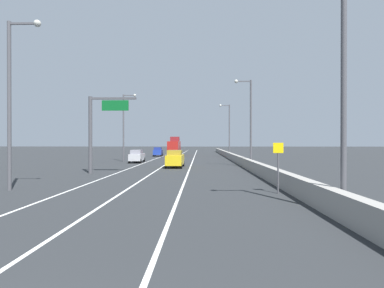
# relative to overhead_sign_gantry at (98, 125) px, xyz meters

# --- Properties ---
(ground_plane) EXTENTS (320.00, 320.00, 0.00)m
(ground_plane) POSITION_rel_overhead_sign_gantry_xyz_m (7.26, 36.90, -4.73)
(ground_plane) COLOR #26282B
(lane_stripe_left) EXTENTS (0.16, 130.00, 0.00)m
(lane_stripe_left) POSITION_rel_overhead_sign_gantry_xyz_m (1.76, 27.90, -4.73)
(lane_stripe_left) COLOR silver
(lane_stripe_left) RESTS_ON ground_plane
(lane_stripe_center) EXTENTS (0.16, 130.00, 0.00)m
(lane_stripe_center) POSITION_rel_overhead_sign_gantry_xyz_m (5.26, 27.90, -4.73)
(lane_stripe_center) COLOR silver
(lane_stripe_center) RESTS_ON ground_plane
(lane_stripe_right) EXTENTS (0.16, 130.00, 0.00)m
(lane_stripe_right) POSITION_rel_overhead_sign_gantry_xyz_m (8.76, 27.90, -4.73)
(lane_stripe_right) COLOR silver
(lane_stripe_right) RESTS_ON ground_plane
(jersey_barrier_right) EXTENTS (0.60, 120.00, 1.10)m
(jersey_barrier_right) POSITION_rel_overhead_sign_gantry_xyz_m (15.45, 12.90, -4.18)
(jersey_barrier_right) COLOR gray
(jersey_barrier_right) RESTS_ON ground_plane
(overhead_sign_gantry) EXTENTS (4.68, 0.36, 7.50)m
(overhead_sign_gantry) POSITION_rel_overhead_sign_gantry_xyz_m (0.00, 0.00, 0.00)
(overhead_sign_gantry) COLOR #47474C
(overhead_sign_gantry) RESTS_ON ground_plane
(speed_advisory_sign) EXTENTS (0.60, 0.11, 3.00)m
(speed_advisory_sign) POSITION_rel_overhead_sign_gantry_xyz_m (14.55, -11.58, -2.96)
(speed_advisory_sign) COLOR #4C4C51
(speed_advisory_sign) RESTS_ON ground_plane
(lamp_post_right_near) EXTENTS (2.14, 0.44, 10.69)m
(lamp_post_right_near) POSITION_rel_overhead_sign_gantry_xyz_m (15.74, -16.80, 1.38)
(lamp_post_right_near) COLOR #4C4C51
(lamp_post_right_near) RESTS_ON ground_plane
(lamp_post_right_second) EXTENTS (2.14, 0.44, 10.69)m
(lamp_post_right_second) POSITION_rel_overhead_sign_gantry_xyz_m (15.90, 8.08, 1.38)
(lamp_post_right_second) COLOR #4C4C51
(lamp_post_right_second) RESTS_ON ground_plane
(lamp_post_right_third) EXTENTS (2.14, 0.44, 10.69)m
(lamp_post_right_third) POSITION_rel_overhead_sign_gantry_xyz_m (15.63, 32.95, 1.38)
(lamp_post_right_third) COLOR #4C4C51
(lamp_post_right_third) RESTS_ON ground_plane
(lamp_post_left_near) EXTENTS (2.14, 0.44, 10.69)m
(lamp_post_left_near) POSITION_rel_overhead_sign_gantry_xyz_m (-1.79, -10.80, 1.38)
(lamp_post_left_near) COLOR #4C4C51
(lamp_post_left_near) RESTS_ON ground_plane
(lamp_post_left_mid) EXTENTS (2.14, 0.44, 10.69)m
(lamp_post_left_mid) POSITION_rel_overhead_sign_gantry_xyz_m (-1.95, 19.05, 1.38)
(lamp_post_left_mid) COLOR #4C4C51
(lamp_post_left_mid) RESTS_ON ground_plane
(car_silver_0) EXTENTS (1.94, 4.82, 1.91)m
(car_silver_0) POSITION_rel_overhead_sign_gantry_xyz_m (0.49, 16.36, -3.77)
(car_silver_0) COLOR #B7B7BC
(car_silver_0) RESTS_ON ground_plane
(car_blue_1) EXTENTS (1.94, 4.19, 1.98)m
(car_blue_1) POSITION_rel_overhead_sign_gantry_xyz_m (0.80, 37.54, -3.74)
(car_blue_1) COLOR #1E389E
(car_blue_1) RESTS_ON ground_plane
(car_yellow_2) EXTENTS (2.04, 4.72, 2.09)m
(car_yellow_2) POSITION_rel_overhead_sign_gantry_xyz_m (6.94, 7.40, -3.68)
(car_yellow_2) COLOR gold
(car_yellow_2) RESTS_ON ground_plane
(box_truck) EXTENTS (2.53, 8.31, 4.34)m
(box_truck) POSITION_rel_overhead_sign_gantry_xyz_m (4.03, 41.44, -2.74)
(box_truck) COLOR #A51E19
(box_truck) RESTS_ON ground_plane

